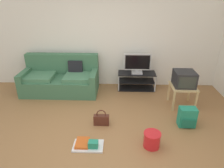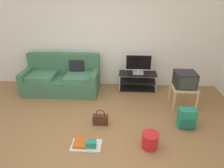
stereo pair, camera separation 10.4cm
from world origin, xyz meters
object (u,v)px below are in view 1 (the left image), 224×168
object	(u,v)px
side_table	(183,89)
crt_tv	(184,79)
backpack	(187,117)
couch	(61,79)
handbag	(101,119)
cleaning_bucket	(152,139)
floor_tray	(88,145)
flat_tv	(137,64)
tv_stand	(136,81)

from	to	relation	value
side_table	crt_tv	size ratio (longest dim) A/B	1.19
crt_tv	backpack	distance (m)	0.92
couch	handbag	size ratio (longest dim) A/B	5.72
couch	crt_tv	size ratio (longest dim) A/B	4.21
couch	handbag	xyz separation A→B (m)	(1.15, -1.44, -0.22)
side_table	crt_tv	bearing A→B (deg)	90.00
backpack	cleaning_bucket	world-z (taller)	backpack
crt_tv	floor_tray	world-z (taller)	crt_tv
flat_tv	cleaning_bucket	distance (m)	2.29
cleaning_bucket	crt_tv	bearing A→B (deg)	58.60
side_table	handbag	size ratio (longest dim) A/B	1.62
tv_stand	backpack	size ratio (longest dim) A/B	2.52
crt_tv	tv_stand	bearing A→B (deg)	138.60
tv_stand	crt_tv	size ratio (longest dim) A/B	2.17
backpack	tv_stand	bearing A→B (deg)	138.65
tv_stand	flat_tv	bearing A→B (deg)	-90.00
couch	backpack	world-z (taller)	couch
tv_stand	flat_tv	xyz separation A→B (m)	(0.00, -0.02, 0.48)
crt_tv	backpack	world-z (taller)	crt_tv
flat_tv	handbag	bearing A→B (deg)	-115.79
couch	crt_tv	distance (m)	2.97
couch	floor_tray	bearing A→B (deg)	-64.84
handbag	flat_tv	bearing A→B (deg)	64.21
flat_tv	cleaning_bucket	world-z (taller)	flat_tv
backpack	flat_tv	bearing A→B (deg)	138.97
flat_tv	backpack	distance (m)	1.89
floor_tray	side_table	bearing A→B (deg)	36.86
backpack	cleaning_bucket	size ratio (longest dim) A/B	1.34
side_table	handbag	world-z (taller)	side_table
cleaning_bucket	flat_tv	bearing A→B (deg)	92.43
couch	handbag	distance (m)	1.86
tv_stand	handbag	distance (m)	1.84
crt_tv	backpack	xyz separation A→B (m)	(-0.11, -0.79, -0.46)
backpack	floor_tray	size ratio (longest dim) A/B	0.76
handbag	floor_tray	xyz separation A→B (m)	(-0.17, -0.63, -0.07)
couch	cleaning_bucket	size ratio (longest dim) A/B	6.54
crt_tv	cleaning_bucket	size ratio (longest dim) A/B	1.55
crt_tv	side_table	bearing A→B (deg)	-90.00
tv_stand	cleaning_bucket	size ratio (longest dim) A/B	3.37
tv_stand	floor_tray	size ratio (longest dim) A/B	1.92
crt_tv	floor_tray	distance (m)	2.48
handbag	cleaning_bucket	world-z (taller)	handbag
side_table	backpack	world-z (taller)	side_table
crt_tv	handbag	xyz separation A→B (m)	(-1.74, -0.82, -0.53)
backpack	floor_tray	world-z (taller)	backpack
tv_stand	cleaning_bucket	world-z (taller)	tv_stand
crt_tv	handbag	bearing A→B (deg)	-154.74
side_table	cleaning_bucket	xyz separation A→B (m)	(-0.85, -1.38, -0.27)
cleaning_bucket	handbag	bearing A→B (deg)	146.71
couch	floor_tray	size ratio (longest dim) A/B	3.73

